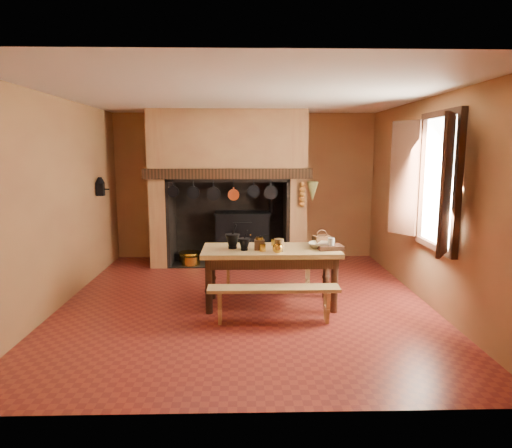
% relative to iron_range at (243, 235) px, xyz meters
% --- Properties ---
extents(floor, '(5.50, 5.50, 0.00)m').
position_rel_iron_range_xyz_m(floor, '(0.04, -2.45, -0.48)').
color(floor, maroon).
rests_on(floor, ground).
extents(ceiling, '(5.50, 5.50, 0.00)m').
position_rel_iron_range_xyz_m(ceiling, '(0.04, -2.45, 2.32)').
color(ceiling, silver).
rests_on(ceiling, back_wall).
extents(back_wall, '(5.00, 0.02, 2.80)m').
position_rel_iron_range_xyz_m(back_wall, '(0.04, 0.30, 0.92)').
color(back_wall, olive).
rests_on(back_wall, floor).
extents(wall_left, '(0.02, 5.50, 2.80)m').
position_rel_iron_range_xyz_m(wall_left, '(-2.46, -2.45, 0.92)').
color(wall_left, olive).
rests_on(wall_left, floor).
extents(wall_right, '(0.02, 5.50, 2.80)m').
position_rel_iron_range_xyz_m(wall_right, '(2.54, -2.45, 0.92)').
color(wall_right, olive).
rests_on(wall_right, floor).
extents(wall_front, '(5.00, 0.02, 2.80)m').
position_rel_iron_range_xyz_m(wall_front, '(0.04, -5.20, 0.92)').
color(wall_front, olive).
rests_on(wall_front, floor).
extents(chimney_breast, '(2.95, 0.96, 2.80)m').
position_rel_iron_range_xyz_m(chimney_breast, '(-0.26, -0.14, 1.33)').
color(chimney_breast, olive).
rests_on(chimney_breast, floor).
extents(iron_range, '(1.12, 0.55, 1.60)m').
position_rel_iron_range_xyz_m(iron_range, '(0.00, 0.00, 0.00)').
color(iron_range, black).
rests_on(iron_range, floor).
extents(hearth_pans, '(0.51, 0.62, 0.20)m').
position_rel_iron_range_xyz_m(hearth_pans, '(-1.01, -0.23, -0.39)').
color(hearth_pans, gold).
rests_on(hearth_pans, floor).
extents(hanging_pans, '(1.92, 0.29, 0.27)m').
position_rel_iron_range_xyz_m(hanging_pans, '(-0.30, -0.64, 0.88)').
color(hanging_pans, black).
rests_on(hanging_pans, chimney_breast).
extents(onion_string, '(0.12, 0.10, 0.46)m').
position_rel_iron_range_xyz_m(onion_string, '(1.04, -0.66, 0.85)').
color(onion_string, '#99511C').
rests_on(onion_string, chimney_breast).
extents(herb_bunch, '(0.20, 0.20, 0.35)m').
position_rel_iron_range_xyz_m(herb_bunch, '(1.22, -0.66, 0.90)').
color(herb_bunch, olive).
rests_on(herb_bunch, chimney_breast).
extents(window, '(0.39, 1.75, 1.76)m').
position_rel_iron_range_xyz_m(window, '(2.39, -2.85, 1.22)').
color(window, white).
rests_on(window, wall_right).
extents(wall_coffee_mill, '(0.23, 0.16, 0.31)m').
position_rel_iron_range_xyz_m(wall_coffee_mill, '(-2.38, -0.90, 1.03)').
color(wall_coffee_mill, black).
rests_on(wall_coffee_mill, wall_left).
extents(work_table, '(1.83, 0.81, 0.79)m').
position_rel_iron_range_xyz_m(work_table, '(0.38, -2.60, 0.18)').
color(work_table, '#A17D4A').
rests_on(work_table, floor).
extents(bench_front, '(1.61, 0.28, 0.45)m').
position_rel_iron_range_xyz_m(bench_front, '(0.38, -3.25, -0.15)').
color(bench_front, '#A17D4A').
rests_on(bench_front, floor).
extents(bench_back, '(1.47, 0.26, 0.41)m').
position_rel_iron_range_xyz_m(bench_back, '(0.38, -1.95, -0.17)').
color(bench_back, '#A17D4A').
rests_on(bench_back, floor).
extents(mortar_large, '(0.20, 0.20, 0.33)m').
position_rel_iron_range_xyz_m(mortar_large, '(-0.13, -2.60, 0.42)').
color(mortar_large, black).
rests_on(mortar_large, work_table).
extents(mortar_small, '(0.16, 0.16, 0.27)m').
position_rel_iron_range_xyz_m(mortar_small, '(0.03, -2.72, 0.40)').
color(mortar_small, black).
rests_on(mortar_small, work_table).
extents(coffee_grinder, '(0.18, 0.13, 0.21)m').
position_rel_iron_range_xyz_m(coffee_grinder, '(0.23, -2.68, 0.38)').
color(coffee_grinder, '#341910').
rests_on(coffee_grinder, work_table).
extents(brass_mug_a, '(0.10, 0.10, 0.09)m').
position_rel_iron_range_xyz_m(brass_mug_a, '(0.27, -2.77, 0.35)').
color(brass_mug_a, gold).
rests_on(brass_mug_a, work_table).
extents(brass_mug_b, '(0.08, 0.08, 0.09)m').
position_rel_iron_range_xyz_m(brass_mug_b, '(0.44, -2.41, 0.35)').
color(brass_mug_b, gold).
rests_on(brass_mug_b, work_table).
extents(mixing_bowl, '(0.40, 0.40, 0.07)m').
position_rel_iron_range_xyz_m(mixing_bowl, '(1.04, -2.59, 0.34)').
color(mixing_bowl, beige).
rests_on(mixing_bowl, work_table).
extents(stoneware_crock, '(0.15, 0.15, 0.16)m').
position_rel_iron_range_xyz_m(stoneware_crock, '(0.48, -2.76, 0.39)').
color(stoneware_crock, '#51371E').
rests_on(stoneware_crock, work_table).
extents(glass_jar, '(0.10, 0.10, 0.16)m').
position_rel_iron_range_xyz_m(glass_jar, '(1.17, -2.70, 0.39)').
color(glass_jar, beige).
rests_on(glass_jar, work_table).
extents(wicker_basket, '(0.26, 0.22, 0.21)m').
position_rel_iron_range_xyz_m(wicker_basket, '(1.10, -2.36, 0.38)').
color(wicker_basket, '#4F2917').
rests_on(wicker_basket, work_table).
extents(wooden_tray, '(0.36, 0.27, 0.06)m').
position_rel_iron_range_xyz_m(wooden_tray, '(1.16, -2.69, 0.34)').
color(wooden_tray, '#341910').
rests_on(wooden_tray, work_table).
extents(brass_cup, '(0.15, 0.15, 0.10)m').
position_rel_iron_range_xyz_m(brass_cup, '(0.45, -2.88, 0.36)').
color(brass_cup, gold).
rests_on(brass_cup, work_table).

